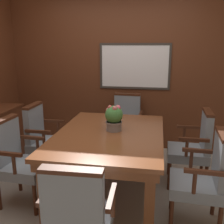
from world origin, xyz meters
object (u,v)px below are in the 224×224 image
(chair_right_far, at_px, (194,145))
(dining_table, at_px, (110,141))
(chair_left_near, at_px, (18,158))
(chair_head_near, at_px, (78,217))
(chair_right_near, at_px, (205,176))
(chair_head_far, at_px, (126,122))
(potted_plant, at_px, (114,117))
(chair_left_far, at_px, (44,137))

(chair_right_far, bearing_deg, dining_table, -67.13)
(dining_table, bearing_deg, chair_left_near, -160.38)
(dining_table, xyz_separation_m, chair_left_near, (-0.95, -0.34, -0.14))
(dining_table, distance_m, chair_head_near, 1.18)
(chair_right_near, bearing_deg, chair_head_far, -146.93)
(chair_right_near, distance_m, chair_right_far, 0.79)
(chair_head_near, distance_m, chair_head_far, 2.40)
(chair_head_near, distance_m, chair_right_far, 1.85)
(chair_head_far, bearing_deg, chair_right_near, -57.20)
(chair_right_far, bearing_deg, chair_right_near, 1.04)
(chair_head_far, bearing_deg, chair_right_far, -38.85)
(chair_head_near, height_order, potted_plant, potted_plant)
(dining_table, bearing_deg, chair_right_far, 21.67)
(chair_head_near, height_order, chair_left_near, same)
(chair_head_near, bearing_deg, chair_head_far, -93.09)
(chair_right_far, bearing_deg, chair_left_near, -68.13)
(chair_left_far, relative_size, potted_plant, 3.19)
(dining_table, relative_size, chair_right_near, 1.71)
(chair_head_near, distance_m, chair_right_near, 1.25)
(dining_table, bearing_deg, chair_right_near, -22.30)
(chair_head_far, height_order, chair_left_near, same)
(chair_right_near, xyz_separation_m, chair_left_near, (-1.92, 0.06, 0.00))
(dining_table, height_order, chair_left_near, chair_left_near)
(chair_head_far, distance_m, chair_left_far, 1.32)
(potted_plant, bearing_deg, chair_left_near, -156.47)
(chair_head_near, xyz_separation_m, chair_left_far, (-0.95, 1.52, 0.00))
(dining_table, xyz_separation_m, chair_right_near, (0.98, -0.40, -0.14))
(chair_right_near, distance_m, chair_head_far, 1.88)
(chair_head_near, relative_size, chair_left_far, 1.00)
(chair_left_far, bearing_deg, chair_head_near, -147.95)
(chair_right_near, relative_size, chair_left_far, 1.00)
(chair_left_far, height_order, potted_plant, potted_plant)
(chair_left_near, height_order, chair_right_far, same)
(chair_right_near, bearing_deg, dining_table, -109.39)
(chair_right_far, relative_size, potted_plant, 3.19)
(chair_left_far, bearing_deg, dining_table, -109.76)
(chair_left_near, bearing_deg, chair_right_far, -66.38)
(chair_left_near, xyz_separation_m, chair_right_far, (1.92, 0.73, 0.00))
(dining_table, relative_size, chair_right_far, 1.71)
(chair_head_near, xyz_separation_m, chair_head_far, (0.04, 2.40, 0.00))
(chair_head_near, distance_m, chair_left_far, 1.79)
(chair_left_near, distance_m, chair_right_far, 2.06)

